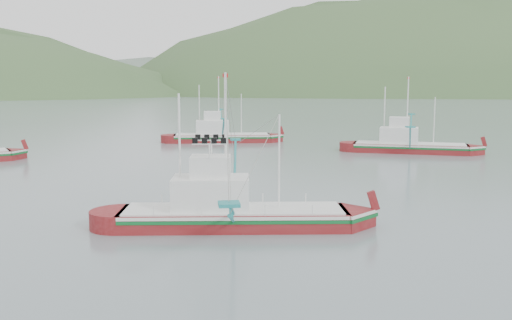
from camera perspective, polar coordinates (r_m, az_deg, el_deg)
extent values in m
plane|color=slate|center=(36.45, 1.16, -6.26)|extent=(1200.00, 1200.00, 0.00)
cube|color=maroon|center=(35.27, -2.23, -6.44)|extent=(14.16, 5.02, 1.85)
cube|color=silver|center=(35.08, -2.24, -5.19)|extent=(13.89, 5.07, 0.20)
cube|color=#0D5D26|center=(35.14, -2.24, -5.56)|extent=(13.89, 5.08, 0.20)
cube|color=silver|center=(35.04, -2.24, -4.90)|extent=(13.45, 4.77, 0.11)
cube|color=silver|center=(34.89, -4.53, -3.34)|extent=(4.89, 3.39, 2.03)
cube|color=silver|center=(34.61, -4.56, -0.64)|extent=(2.59, 2.26, 1.29)
cylinder|color=white|center=(34.39, -3.05, 1.80)|extent=(0.15, 0.15, 8.32)
cylinder|color=white|center=(34.64, -7.63, 0.75)|extent=(0.13, 0.13, 7.07)
cylinder|color=white|center=(34.60, 2.33, -0.24)|extent=(0.11, 0.11, 5.82)
cube|color=maroon|center=(74.79, 15.13, 0.86)|extent=(14.42, 8.83, 1.87)
cube|color=silver|center=(74.70, 15.15, 1.47)|extent=(14.19, 8.79, 0.21)
cube|color=#0D5D26|center=(74.73, 15.14, 1.29)|extent=(14.20, 8.81, 0.21)
cube|color=silver|center=(74.68, 15.15, 1.61)|extent=(13.70, 8.39, 0.11)
cube|color=silver|center=(74.61, 14.10, 2.40)|extent=(5.47, 4.56, 2.06)
cube|color=silver|center=(74.47, 14.14, 3.69)|extent=(3.04, 2.83, 1.31)
cylinder|color=white|center=(74.37, 14.91, 4.82)|extent=(0.15, 0.15, 8.43)
cylinder|color=white|center=(74.49, 12.72, 4.40)|extent=(0.13, 0.13, 7.17)
cylinder|color=white|center=(74.48, 17.40, 3.75)|extent=(0.11, 0.11, 5.90)
cube|color=maroon|center=(85.10, -3.40, 1.93)|extent=(14.49, 4.46, 1.91)
cube|color=silver|center=(85.02, -3.40, 2.47)|extent=(14.21, 4.52, 0.21)
cube|color=#0D5D26|center=(85.04, -3.40, 2.31)|extent=(14.21, 4.54, 0.21)
cube|color=silver|center=(85.00, -3.40, 2.60)|extent=(13.77, 4.24, 0.11)
cube|color=silver|center=(84.91, -4.38, 3.26)|extent=(4.91, 3.27, 2.10)
cube|color=silver|center=(84.79, -4.39, 4.42)|extent=(2.58, 2.21, 1.34)
cylinder|color=white|center=(84.72, -3.75, 5.46)|extent=(0.15, 0.15, 8.60)
cylinder|color=white|center=(84.76, -5.69, 5.01)|extent=(0.13, 0.13, 7.31)
cylinder|color=white|center=(84.89, -1.48, 4.61)|extent=(0.11, 0.11, 6.02)
ellipsoid|color=#39582D|center=(525.69, 20.91, 6.30)|extent=(684.00, 432.00, 306.00)
ellipsoid|color=slate|center=(596.10, -3.66, 6.91)|extent=(960.00, 400.00, 240.00)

